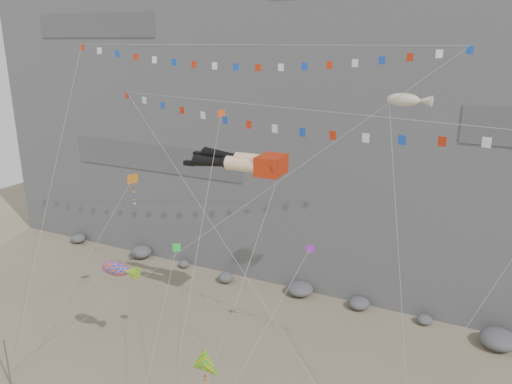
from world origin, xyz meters
TOP-DOWN VIEW (x-y plane):
  - cliff at (0.00, 32.00)m, footprint 80.00×28.00m
  - talus_boulders at (0.00, 17.00)m, footprint 60.00×3.00m
  - anchor_pole_left at (-13.92, -5.46)m, footprint 0.12×0.12m
  - legs_kite at (-1.09, 7.29)m, footprint 8.58×17.36m
  - flag_banner_upper at (-2.35, 10.14)m, footprint 31.63×15.81m
  - flag_banner_lower at (3.46, 4.94)m, footprint 32.68×9.52m
  - harlequin_kite at (-9.08, 3.79)m, footprint 6.90×7.70m
  - fish_windsock at (-8.09, 0.15)m, footprint 9.15×5.82m
  - delta_kite at (1.90, -3.65)m, footprint 2.23×3.98m
  - blimp_windsock at (9.82, 9.66)m, footprint 6.14×11.35m
  - small_kite_a at (-2.97, 7.07)m, footprint 3.87×14.14m
  - small_kite_b at (4.59, 6.49)m, footprint 3.42×13.32m
  - small_kite_c at (-3.07, 0.88)m, footprint 1.90×8.08m

SIDE VIEW (x-z plane):
  - talus_boulders at x=0.00m, z-range 0.00..1.20m
  - anchor_pole_left at x=-13.92m, z-range 0.00..3.98m
  - delta_kite at x=1.90m, z-range 2.11..9.58m
  - fish_windsock at x=-8.09m, z-range 2.31..14.47m
  - small_kite_b at x=4.59m, z-range 1.65..17.89m
  - small_kite_c at x=-3.07m, z-range 4.08..17.09m
  - harlequin_kite at x=-9.08m, z-range 5.72..22.52m
  - legs_kite at x=-1.09m, z-range 4.43..26.85m
  - small_kite_a at x=-2.97m, z-range 7.04..30.64m
  - flag_banner_lower at x=3.46m, z-range 8.77..31.68m
  - blimp_windsock at x=9.82m, z-range 8.78..32.31m
  - flag_banner_upper at x=-2.35m, z-range 8.59..39.58m
  - cliff at x=0.00m, z-range 0.00..50.00m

